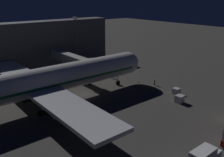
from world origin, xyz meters
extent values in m
plane|color=#383533|center=(0.00, 0.00, 0.00)|extent=(320.00, 320.00, 0.00)
cylinder|color=silver|center=(0.00, 11.51, 5.58)|extent=(5.86, 51.82, 5.86)
sphere|color=silver|center=(0.00, -14.40, 5.58)|extent=(5.75, 5.75, 5.75)
cube|color=#196033|center=(0.00, 11.51, 5.14)|extent=(5.92, 49.74, 0.50)
cube|color=black|center=(0.00, -12.64, 6.60)|extent=(3.22, 1.40, 0.90)
cube|color=#B7BABF|center=(0.00, 11.34, 4.55)|extent=(50.77, 6.93, 0.70)
cylinder|color=#B7BABF|center=(-9.14, 10.34, 2.65)|extent=(2.80, 4.55, 2.80)
cylinder|color=black|center=(-9.14, 8.07, 2.65)|extent=(2.38, 0.15, 2.38)
cylinder|color=#B7BABF|center=(9.14, 10.34, 2.65)|extent=(2.80, 4.55, 2.80)
cylinder|color=black|center=(9.14, 8.07, 2.65)|extent=(2.38, 0.15, 2.38)
cylinder|color=#B7BABF|center=(0.00, -10.90, 2.22)|extent=(0.28, 0.28, 2.05)
cylinder|color=black|center=(0.00, -10.90, 0.60)|extent=(0.45, 1.20, 1.20)
cylinder|color=#B7BABF|center=(-4.20, 12.34, 2.22)|extent=(0.28, 0.28, 2.05)
cylinder|color=black|center=(-4.20, 11.69, 0.60)|extent=(0.45, 1.20, 1.20)
cylinder|color=black|center=(-4.20, 12.99, 0.60)|extent=(0.45, 1.20, 1.20)
cylinder|color=#B7BABF|center=(4.20, 12.34, 2.22)|extent=(0.28, 0.28, 2.05)
cylinder|color=black|center=(4.20, 11.69, 0.60)|extent=(0.45, 1.20, 1.20)
cylinder|color=black|center=(4.20, 12.99, 0.60)|extent=(0.45, 1.20, 1.20)
cube|color=#9E9E99|center=(13.69, -4.67, 5.58)|extent=(19.17, 2.60, 2.50)
cube|color=#9E9E99|center=(4.10, -4.67, 5.58)|extent=(3.20, 3.40, 3.00)
cube|color=black|center=(2.70, -4.67, 5.58)|extent=(0.70, 3.20, 2.70)
cylinder|color=#B7BABF|center=(5.10, -4.67, 2.16)|extent=(0.56, 0.56, 4.33)
cylinder|color=black|center=(4.50, -4.67, 0.30)|extent=(0.25, 0.60, 0.60)
cylinder|color=black|center=(5.70, -4.67, 0.30)|extent=(0.25, 0.60, 0.60)
cylinder|color=#59595E|center=(25.50, -13.85, 7.81)|extent=(0.40, 0.40, 15.62)
cube|color=#F9EFC6|center=(24.60, -13.85, 15.87)|extent=(1.10, 0.50, 0.60)
cube|color=#F9EFC6|center=(26.40, -13.85, 15.87)|extent=(1.10, 0.50, 0.60)
cube|color=silver|center=(-33.81, 3.41, 2.54)|extent=(1.90, 3.86, 2.18)
cube|color=silver|center=(-33.81, 0.76, 2.00)|extent=(1.80, 1.60, 1.10)
cylinder|color=black|center=(-32.41, -4.86, 0.35)|extent=(0.24, 0.70, 0.70)
cube|color=#B7BABF|center=(-14.06, -17.61, 0.74)|extent=(1.58, 1.55, 1.48)
cube|color=#B7BABF|center=(-17.64, -14.00, 0.84)|extent=(1.61, 1.80, 1.68)
cylinder|color=black|center=(-6.39, -18.37, 0.43)|extent=(0.28, 0.28, 0.86)
cylinder|color=yellow|center=(-6.39, -18.37, 1.17)|extent=(0.40, 0.40, 0.61)
sphere|color=tan|center=(-6.39, -18.37, 1.59)|extent=(0.24, 0.24, 0.24)
sphere|color=white|center=(-6.39, -18.37, 1.64)|extent=(0.23, 0.23, 0.23)
cone|color=orange|center=(-2.20, -16.40, 0.28)|extent=(0.36, 0.36, 0.55)
cone|color=orange|center=(2.20, -16.40, 0.28)|extent=(0.36, 0.36, 0.55)
camera|label=1|loc=(-47.64, 30.21, 22.64)|focal=39.79mm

